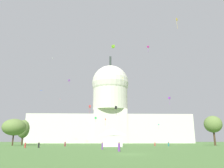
# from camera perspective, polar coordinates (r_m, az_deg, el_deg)

# --- Properties ---
(ground_plane) EXTENTS (800.00, 800.00, 0.00)m
(ground_plane) POSITION_cam_1_polar(r_m,az_deg,el_deg) (35.34, 4.71, -17.55)
(ground_plane) COLOR #4C7538
(capitol_building) EXTENTS (136.44, 32.19, 76.80)m
(capitol_building) POSITION_cam_1_polar(r_m,az_deg,el_deg) (192.32, -0.45, -6.95)
(capitol_building) COLOR beige
(capitol_building) RESTS_ON ground_plane
(event_tent) EXTENTS (6.98, 4.74, 6.18)m
(event_tent) POSITION_cam_1_polar(r_m,az_deg,el_deg) (78.47, 0.13, -13.52)
(event_tent) COLOR white
(event_tent) RESTS_ON ground_plane
(tree_east_far) EXTENTS (10.40, 10.31, 12.75)m
(tree_east_far) POSITION_cam_1_polar(r_m,az_deg,el_deg) (108.73, 24.48, -9.39)
(tree_east_far) COLOR #42301E
(tree_east_far) RESTS_ON ground_plane
(tree_west_far) EXTENTS (8.83, 8.84, 12.46)m
(tree_west_far) POSITION_cam_1_polar(r_m,az_deg,el_deg) (124.91, -21.83, -10.67)
(tree_west_far) COLOR #42301E
(tree_west_far) RESTS_ON ground_plane
(tree_west_mid) EXTENTS (12.72, 12.07, 11.38)m
(tree_west_mid) POSITION_cam_1_polar(r_m,az_deg,el_deg) (107.53, -23.79, -10.09)
(tree_west_mid) COLOR #42301E
(tree_west_mid) RESTS_ON ground_plane
(person_purple_back_left) EXTENTS (0.49, 0.49, 1.74)m
(person_purple_back_left) POSITION_cam_1_polar(r_m,az_deg,el_deg) (53.90, -2.52, -15.61)
(person_purple_back_left) COLOR #703D93
(person_purple_back_left) RESTS_ON ground_plane
(person_maroon_mid_center) EXTENTS (0.47, 0.47, 1.62)m
(person_maroon_mid_center) POSITION_cam_1_polar(r_m,az_deg,el_deg) (97.81, 14.34, -14.66)
(person_maroon_mid_center) COLOR maroon
(person_maroon_mid_center) RESTS_ON ground_plane
(person_red_front_right) EXTENTS (0.44, 0.44, 1.62)m
(person_red_front_right) POSITION_cam_1_polar(r_m,az_deg,el_deg) (90.04, 10.95, -14.91)
(person_red_front_right) COLOR red
(person_red_front_right) RESTS_ON ground_plane
(person_black_near_tree_west) EXTENTS (0.54, 0.54, 1.68)m
(person_black_near_tree_west) POSITION_cam_1_polar(r_m,az_deg,el_deg) (70.92, -18.28, -14.67)
(person_black_near_tree_west) COLOR black
(person_black_near_tree_west) RESTS_ON ground_plane
(person_teal_back_center) EXTENTS (0.59, 0.59, 1.53)m
(person_teal_back_center) POSITION_cam_1_polar(r_m,az_deg,el_deg) (88.46, 14.28, -14.79)
(person_teal_back_center) COLOR #1E757A
(person_teal_back_center) RESTS_ON ground_plane
(person_purple_front_left) EXTENTS (0.59, 0.59, 1.77)m
(person_purple_front_left) POSITION_cam_1_polar(r_m,az_deg,el_deg) (44.45, 1.83, -15.89)
(person_purple_front_left) COLOR #703D93
(person_purple_front_left) RESTS_ON ground_plane
(person_maroon_near_tree_east) EXTENTS (0.62, 0.62, 1.80)m
(person_maroon_near_tree_east) POSITION_cam_1_polar(r_m,az_deg,el_deg) (85.49, -11.96, -14.86)
(person_maroon_near_tree_east) COLOR maroon
(person_maroon_near_tree_east) RESTS_ON ground_plane
(person_white_lawn_far_left) EXTENTS (0.66, 0.66, 1.54)m
(person_white_lawn_far_left) POSITION_cam_1_polar(r_m,az_deg,el_deg) (94.39, -18.20, -14.47)
(person_white_lawn_far_left) COLOR silver
(person_white_lawn_far_left) RESTS_ON ground_plane
(person_red_mid_left) EXTENTS (0.42, 0.42, 1.53)m
(person_red_mid_left) POSITION_cam_1_polar(r_m,az_deg,el_deg) (71.63, -21.39, -14.45)
(person_red_mid_left) COLOR red
(person_red_mid_left) RESTS_ON ground_plane
(kite_violet_mid) EXTENTS (1.12, 1.12, 3.26)m
(kite_violet_mid) POSITION_cam_1_polar(r_m,az_deg,el_deg) (98.41, 14.50, -3.50)
(kite_violet_mid) COLOR purple
(kite_red_low) EXTENTS (0.80, 0.76, 4.22)m
(kite_red_low) POSITION_cam_1_polar(r_m,az_deg,el_deg) (132.16, -1.69, -9.07)
(kite_red_low) COLOR red
(kite_white_high) EXTENTS (0.46, 0.93, 0.97)m
(kite_white_high) POSITION_cam_1_polar(r_m,az_deg,el_deg) (151.01, -14.99, 6.42)
(kite_white_high) COLOR white
(kite_black_low) EXTENTS (1.07, 0.50, 3.61)m
(kite_black_low) POSITION_cam_1_polar(r_m,az_deg,el_deg) (87.30, 1.01, -6.25)
(kite_black_low) COLOR black
(kite_turquoise_low) EXTENTS (0.89, 0.88, 3.84)m
(kite_turquoise_low) POSITION_cam_1_polar(r_m,az_deg,el_deg) (166.15, 11.88, -10.18)
(kite_turquoise_low) COLOR teal
(kite_lime_mid) EXTENTS (1.17, 1.15, 1.07)m
(kite_lime_mid) POSITION_cam_1_polar(r_m,az_deg,el_deg) (74.17, 0.30, 9.62)
(kite_lime_mid) COLOR #8CD133
(kite_cyan_mid) EXTENTS (1.55, 1.20, 3.09)m
(kite_cyan_mid) POSITION_cam_1_polar(r_m,az_deg,el_deg) (165.75, -8.54, -8.70)
(kite_cyan_mid) COLOR #33BCDB
(kite_yellow_high) EXTENTS (0.32, 0.69, 3.36)m
(kite_yellow_high) POSITION_cam_1_polar(r_m,az_deg,el_deg) (173.27, 2.81, 1.44)
(kite_yellow_high) COLOR yellow
(kite_orange_mid) EXTENTS (0.37, 0.63, 2.95)m
(kite_orange_mid) POSITION_cam_1_polar(r_m,az_deg,el_deg) (144.41, -5.97, -6.40)
(kite_orange_mid) COLOR orange
(kite_gold_high) EXTENTS (0.77, 0.80, 4.34)m
(kite_gold_high) POSITION_cam_1_polar(r_m,az_deg,el_deg) (90.36, 16.30, 15.32)
(kite_gold_high) COLOR gold
(kite_green_low) EXTENTS (1.11, 0.20, 2.41)m
(kite_green_low) POSITION_cam_1_polar(r_m,az_deg,el_deg) (105.01, -4.22, -8.74)
(kite_green_low) COLOR green
(kite_magenta_high) EXTENTS (1.16, 1.18, 3.73)m
(kite_magenta_high) POSITION_cam_1_polar(r_m,az_deg,el_deg) (117.36, 9.24, 9.38)
(kite_magenta_high) COLOR #D1339E
(kite_pink_mid) EXTENTS (1.45, 0.87, 0.27)m
(kite_pink_mid) POSITION_cam_1_polar(r_m,az_deg,el_deg) (158.72, -13.18, -4.05)
(kite_pink_mid) COLOR pink
(kite_blue_mid) EXTENTS (1.50, 0.73, 0.18)m
(kite_blue_mid) POSITION_cam_1_polar(r_m,az_deg,el_deg) (117.55, -17.62, -1.77)
(kite_blue_mid) COLOR blue
(kite_violet_high) EXTENTS (1.43, 1.45, 3.09)m
(kite_violet_high) POSITION_cam_1_polar(r_m,az_deg,el_deg) (144.40, -10.96, 0.90)
(kite_violet_high) COLOR purple
(kite_red_mid) EXTENTS (1.21, 1.23, 4.62)m
(kite_red_mid) POSITION_cam_1_polar(r_m,az_deg,el_deg) (127.78, -5.69, -5.77)
(kite_red_mid) COLOR red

